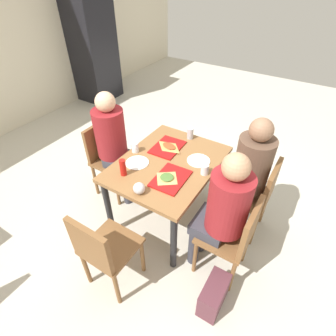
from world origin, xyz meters
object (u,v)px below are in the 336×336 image
(tray_red_near, at_px, (171,178))
(plastic_cup_b, at_px, (205,169))
(person_far_side, at_px, (114,140))
(condiment_bottle, at_px, (123,168))
(plastic_cup_a, at_px, (135,147))
(foil_bundle, at_px, (139,188))
(pizza_slice_a, at_px, (167,178))
(tray_red_far, at_px, (167,147))
(paper_plate_center, at_px, (137,163))
(handbag, at_px, (214,295))
(main_table, at_px, (168,170))
(chair_near_right, at_px, (257,194))
(chair_far_side, at_px, (107,155))
(chair_near_left, at_px, (235,235))
(soda_can, at_px, (190,133))
(drink_fridge, at_px, (93,47))
(pizza_slice_b, at_px, (169,146))
(person_in_red, at_px, (223,208))
(chair_left_end, at_px, (103,249))
(paper_plate_near_edge, at_px, (198,161))
(person_in_brown_jacket, at_px, (247,169))

(tray_red_near, distance_m, plastic_cup_b, 0.32)
(person_far_side, bearing_deg, condiment_bottle, -129.90)
(plastic_cup_a, distance_m, foil_bundle, 0.60)
(pizza_slice_a, bearing_deg, tray_red_far, 31.56)
(paper_plate_center, relative_size, handbag, 0.69)
(pizza_slice_a, bearing_deg, main_table, 29.88)
(chair_near_right, distance_m, chair_far_side, 1.66)
(chair_near_left, height_order, pizza_slice_a, chair_near_left)
(soda_can, height_order, foil_bundle, soda_can)
(foil_bundle, height_order, handbag, foil_bundle)
(main_table, bearing_deg, chair_near_left, -109.04)
(drink_fridge, bearing_deg, pizza_slice_b, -122.76)
(paper_plate_center, bearing_deg, chair_far_side, 73.71)
(plastic_cup_b, bearing_deg, pizza_slice_b, 70.62)
(paper_plate_center, height_order, condiment_bottle, condiment_bottle)
(tray_red_far, bearing_deg, person_in_red, -120.72)
(chair_left_end, xyz_separation_m, tray_red_near, (0.75, -0.15, 0.24))
(tray_red_far, relative_size, plastic_cup_b, 3.60)
(paper_plate_center, relative_size, foil_bundle, 2.20)
(person_in_red, relative_size, paper_plate_near_edge, 5.80)
(chair_far_side, height_order, soda_can, chair_far_side)
(pizza_slice_a, bearing_deg, person_in_brown_jacket, -47.47)
(main_table, distance_m, handbag, 1.16)
(paper_plate_near_edge, bearing_deg, plastic_cup_a, 108.02)
(handbag, bearing_deg, chair_near_right, 1.05)
(chair_left_end, distance_m, condiment_bottle, 0.70)
(chair_near_left, height_order, person_far_side, person_far_side)
(tray_red_far, distance_m, condiment_bottle, 0.58)
(handbag, bearing_deg, tray_red_far, 49.28)
(person_in_red, height_order, plastic_cup_a, person_in_red)
(paper_plate_near_edge, bearing_deg, plastic_cup_b, -137.32)
(tray_red_near, bearing_deg, tray_red_far, 35.51)
(person_far_side, bearing_deg, tray_red_far, -70.15)
(soda_can, bearing_deg, plastic_cup_a, 145.66)
(chair_near_right, xyz_separation_m, tray_red_near, (-0.48, 0.66, 0.24))
(tray_red_near, bearing_deg, person_far_side, 76.60)
(condiment_bottle, bearing_deg, person_in_red, -84.72)
(chair_left_end, bearing_deg, person_far_side, 35.53)
(chair_far_side, bearing_deg, pizza_slice_a, -103.22)
(person_in_brown_jacket, height_order, paper_plate_near_edge, person_in_brown_jacket)
(soda_can, relative_size, drink_fridge, 0.06)
(pizza_slice_a, distance_m, drink_fridge, 3.69)
(pizza_slice_a, bearing_deg, condiment_bottle, 111.57)
(person_in_red, relative_size, person_far_side, 1.00)
(main_table, xyz_separation_m, foil_bundle, (-0.48, -0.02, 0.15))
(plastic_cup_b, bearing_deg, person_in_brown_jacket, -50.55)
(main_table, relative_size, soda_can, 9.23)
(tray_red_near, bearing_deg, foil_bundle, 155.25)
(chair_far_side, xyz_separation_m, paper_plate_center, (-0.17, -0.58, 0.24))
(plastic_cup_b, relative_size, soda_can, 0.82)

